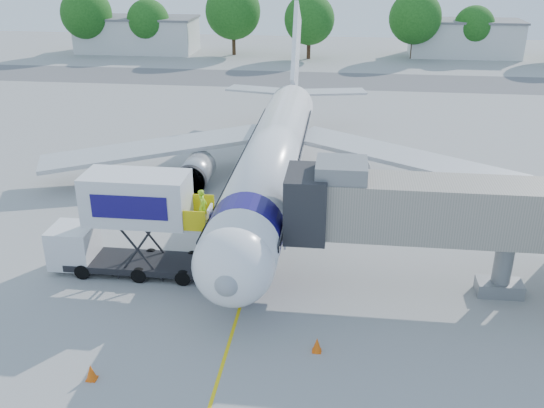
# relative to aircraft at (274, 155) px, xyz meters

# --- Properties ---
(ground) EXTENTS (160.00, 160.00, 0.00)m
(ground) POSITION_rel_aircraft_xyz_m (0.00, -4.12, -2.95)
(ground) COLOR #969693
(ground) RESTS_ON ground
(guidance_line) EXTENTS (0.15, 70.00, 0.01)m
(guidance_line) POSITION_rel_aircraft_xyz_m (0.00, -4.12, -2.94)
(guidance_line) COLOR yellow
(guidance_line) RESTS_ON ground
(taxiway_strip) EXTENTS (120.00, 10.00, 0.01)m
(taxiway_strip) POSITION_rel_aircraft_xyz_m (0.00, 37.88, -2.94)
(taxiway_strip) COLOR #59595B
(taxiway_strip) RESTS_ON ground
(aircraft) EXTENTS (34.17, 37.73, 11.35)m
(aircraft) POSITION_rel_aircraft_xyz_m (0.00, 0.00, 0.00)
(aircraft) COLOR white
(aircraft) RESTS_ON ground
(jet_bridge) EXTENTS (13.90, 3.20, 6.60)m
(jet_bridge) POSITION_rel_aircraft_xyz_m (7.99, -11.12, 1.39)
(jet_bridge) COLOR gray
(jet_bridge) RESTS_ON ground
(catering_hiloader) EXTENTS (8.50, 2.44, 5.50)m
(catering_hiloader) POSITION_rel_aircraft_xyz_m (-6.27, -11.12, -0.19)
(catering_hiloader) COLOR black
(catering_hiloader) RESTS_ON ground
(safety_cone_a) EXTENTS (0.42, 0.42, 0.67)m
(safety_cone_a) POSITION_rel_aircraft_xyz_m (3.82, -16.78, -2.63)
(safety_cone_a) COLOR #EB580C
(safety_cone_a) RESTS_ON ground
(safety_cone_b) EXTENTS (0.44, 0.44, 0.70)m
(safety_cone_b) POSITION_rel_aircraft_xyz_m (-5.00, -19.64, -2.61)
(safety_cone_b) COLOR #EB580C
(safety_cone_b) RESTS_ON ground
(outbuilding_left) EXTENTS (18.40, 8.40, 5.30)m
(outbuilding_left) POSITION_rel_aircraft_xyz_m (-28.00, 55.88, -0.29)
(outbuilding_left) COLOR silver
(outbuilding_left) RESTS_ON ground
(outbuilding_right) EXTENTS (16.40, 7.40, 5.30)m
(outbuilding_right) POSITION_rel_aircraft_xyz_m (22.00, 57.88, -0.29)
(outbuilding_right) COLOR silver
(outbuilding_right) RESTS_ON ground
(tree_a) EXTENTS (7.67, 7.67, 9.78)m
(tree_a) POSITION_rel_aircraft_xyz_m (-34.79, 53.22, 2.98)
(tree_a) COLOR #382314
(tree_a) RESTS_ON ground
(tree_b) EXTENTS (6.37, 6.37, 8.12)m
(tree_b) POSITION_rel_aircraft_xyz_m (-25.49, 53.98, 1.98)
(tree_b) COLOR #382314
(tree_b) RESTS_ON ground
(tree_c) EXTENTS (8.23, 8.23, 10.50)m
(tree_c) POSITION_rel_aircraft_xyz_m (-12.56, 54.71, 3.43)
(tree_c) COLOR #382314
(tree_c) RESTS_ON ground
(tree_d) EXTENTS (7.27, 7.27, 9.27)m
(tree_d) POSITION_rel_aircraft_xyz_m (-1.05, 52.71, 2.68)
(tree_d) COLOR #382314
(tree_d) RESTS_ON ground
(tree_e) EXTENTS (7.54, 7.54, 9.61)m
(tree_e) POSITION_rel_aircraft_xyz_m (14.13, 54.68, 2.88)
(tree_e) COLOR #382314
(tree_e) RESTS_ON ground
(tree_f) EXTENTS (5.88, 5.88, 7.50)m
(tree_f) POSITION_rel_aircraft_xyz_m (22.90, 56.58, 1.60)
(tree_f) COLOR #382314
(tree_f) RESTS_ON ground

